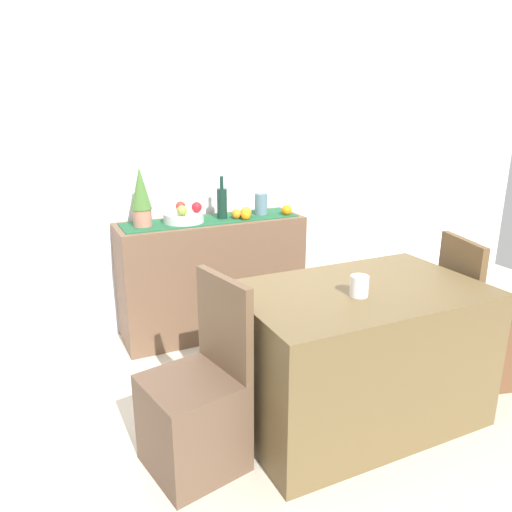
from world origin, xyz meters
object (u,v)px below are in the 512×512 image
Objects in this scene: wine_bottle at (222,203)px; potted_plant at (141,196)px; fruit_bowl at (184,217)px; coffee_cup at (359,286)px; ceramic_vase at (261,204)px; chair_near_window at (196,414)px; chair_by_corner at (476,339)px; sideboard_console at (213,277)px; dining_table at (357,354)px.

wine_bottle is 0.76× the size of potted_plant.
coffee_cup is (0.44, -1.40, -0.09)m from fruit_bowl.
ceramic_vase is 1.76m from chair_near_window.
coffee_cup is (0.16, -1.40, -0.17)m from wine_bottle.
fruit_bowl is 2.74× the size of coffee_cup.
chair_by_corner is at bearing 4.88° from coffee_cup.
chair_by_corner is (1.21, -1.32, -0.16)m from sideboard_console.
wine_bottle is at bearing 100.09° from dining_table.
fruit_bowl is 0.59m from ceramic_vase.
potted_plant is 0.32× the size of dining_table.
coffee_cup is at bearing -134.15° from dining_table.
chair_by_corner is at bearing 0.26° from dining_table.
potted_plant is at bearing -180.00° from ceramic_vase.
wine_bottle is at bearing -0.00° from sideboard_console.
coffee_cup is 0.97m from chair_near_window.
ceramic_vase reaches higher than dining_table.
sideboard_console is 1.80m from chair_by_corner.
ceramic_vase is 1.41m from coffee_cup.
ceramic_vase is 1.43m from dining_table.
wine_bottle is at bearing 96.48° from coffee_cup.
dining_table is (-0.07, -1.32, -0.56)m from ceramic_vase.
sideboard_console is 4.75× the size of fruit_bowl.
wine_bottle reaches higher than coffee_cup.
fruit_bowl is 1.47m from coffee_cup.
coffee_cup is at bearing -5.73° from chair_near_window.
ceramic_vase is 0.13× the size of dining_table.
dining_table is 12.32× the size of coffee_cup.
fruit_bowl reaches higher than chair_by_corner.
chair_by_corner is at bearing -43.06° from fruit_bowl.
sideboard_console is at bearing 180.00° from ceramic_vase.
wine_bottle is 1.87m from chair_by_corner.
chair_by_corner reaches higher than dining_table.
chair_near_window is 1.78m from chair_by_corner.
fruit_bowl is at bearing 180.00° from ceramic_vase.
fruit_bowl is 0.33m from potted_plant.
ceramic_vase is at bearing 0.00° from sideboard_console.
potted_plant is at bearing -180.00° from fruit_bowl.
coffee_cup is (0.24, -1.40, 0.37)m from sideboard_console.
chair_near_window is at bearing -179.97° from chair_by_corner.
dining_table is at bearing -68.56° from fruit_bowl.
ceramic_vase reaches higher than chair_near_window.
chair_near_window reaches higher than sideboard_console.
dining_table is (0.23, -1.32, -0.59)m from wine_bottle.
coffee_cup is 1.10m from chair_by_corner.
fruit_bowl is 1.51m from dining_table.
dining_table is (0.80, -1.32, -0.68)m from potted_plant.
fruit_bowl is at bearing 136.94° from chair_by_corner.
wine_bottle is 1.90× the size of ceramic_vase.
ceramic_vase is 1.69m from chair_by_corner.
ceramic_vase is at bearing 83.97° from coffee_cup.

